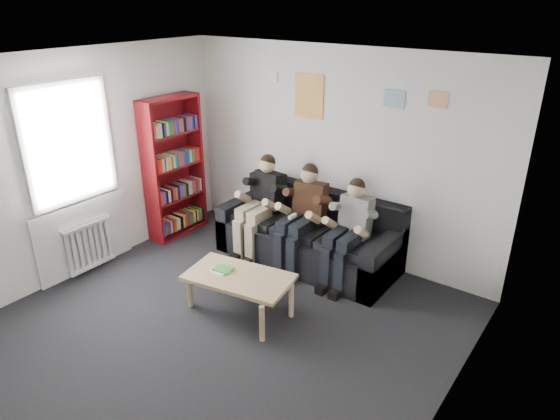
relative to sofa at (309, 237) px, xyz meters
name	(u,v)px	position (x,y,z in m)	size (l,w,h in m)	color
room_shell	(194,221)	(0.07, -2.06, 1.02)	(5.00, 5.00, 5.00)	black
sofa	(309,237)	(0.00, 0.00, 0.00)	(2.35, 0.96, 0.91)	black
bookshelf	(174,168)	(-2.00, -0.43, 0.67)	(0.30, 0.90, 1.99)	maroon
coffee_table	(239,280)	(0.03, -1.43, 0.07)	(1.14, 0.63, 0.46)	tan
game_cases	(221,270)	(-0.19, -1.48, 0.15)	(0.23, 0.18, 0.03)	white
person_left	(260,206)	(-0.65, -0.21, 0.35)	(0.39, 0.84, 1.34)	black
person_middle	(301,218)	(0.00, -0.21, 0.35)	(0.39, 0.84, 1.34)	#4D2B19
person_right	(347,233)	(0.65, -0.20, 0.33)	(0.37, 0.79, 1.29)	silver
radiator	(89,245)	(-2.08, -1.86, 0.02)	(0.10, 0.64, 0.60)	white
window	(77,194)	(-2.16, -1.86, 0.70)	(0.05, 1.30, 2.36)	white
poster_large	(309,96)	(-0.33, 0.43, 1.72)	(0.42, 0.01, 0.55)	#EEE954
poster_blue	(394,99)	(0.82, 0.43, 1.82)	(0.25, 0.01, 0.20)	#3E96D4
poster_pink	(438,99)	(1.32, 0.43, 1.87)	(0.22, 0.01, 0.18)	#D44287
poster_sign	(271,76)	(-0.93, 0.43, 1.92)	(0.20, 0.01, 0.14)	white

